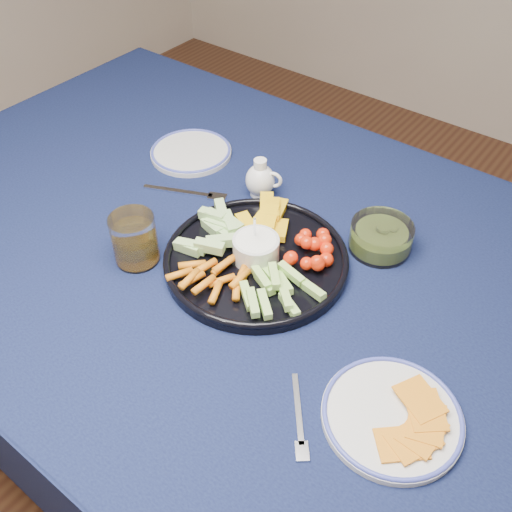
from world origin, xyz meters
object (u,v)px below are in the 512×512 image
Objects in this scene: creamer_pitcher at (261,180)px; juice_tumbler at (135,242)px; side_plate_extra at (191,152)px; cheese_plate at (392,415)px; dining_table at (241,276)px; crudite_platter at (255,256)px; pickle_bowl at (381,238)px.

juice_tumbler reaches higher than creamer_pitcher.
juice_tumbler is at bearing -63.95° from side_plate_extra.
juice_tumbler is 0.37m from side_plate_extra.
side_plate_extra is (-0.71, 0.34, -0.00)m from cheese_plate.
crudite_platter is (0.05, -0.02, 0.11)m from dining_table.
pickle_bowl reaches higher than dining_table.
juice_tumbler is (-0.19, -0.13, 0.02)m from crudite_platter.
juice_tumbler is (-0.35, -0.31, 0.02)m from pickle_bowl.
pickle_bowl is 0.58× the size of cheese_plate.
creamer_pitcher is 0.42× the size of cheese_plate.
creamer_pitcher is (-0.12, 0.18, 0.02)m from crudite_platter.
creamer_pitcher reaches higher than pickle_bowl.
juice_tumbler is (-0.55, 0.01, 0.03)m from cheese_plate.
juice_tumbler is at bearing -138.74° from pickle_bowl.
side_plate_extra is at bearing 149.64° from crudite_platter.
pickle_bowl is (0.22, 0.16, 0.11)m from dining_table.
pickle_bowl is 0.38m from cheese_plate.
crudite_platter is 0.22m from creamer_pitcher.
pickle_bowl reaches higher than side_plate_extra.
crudite_platter is at bearing -30.36° from side_plate_extra.
creamer_pitcher is at bearing -5.73° from side_plate_extra.
dining_table is at bearing -66.39° from creamer_pitcher.
crudite_platter is 0.40m from side_plate_extra.
dining_table is 16.59× the size of juice_tumbler.
side_plate_extra is (-0.16, 0.33, -0.04)m from juice_tumbler.
dining_table is 7.96× the size of cheese_plate.
pickle_bowl is 0.63× the size of side_plate_extra.
cheese_plate is (0.36, -0.14, -0.01)m from crudite_platter.
creamer_pitcher reaches higher than side_plate_extra.
crudite_platter is 0.25m from pickle_bowl.
side_plate_extra is at bearing 154.23° from cheese_plate.
crudite_platter is at bearing 33.95° from juice_tumbler.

